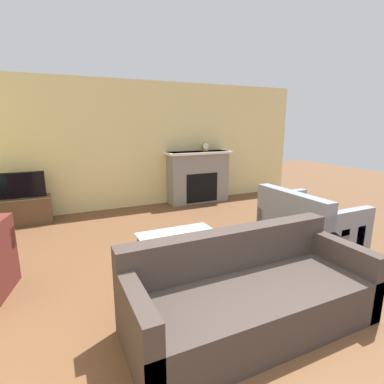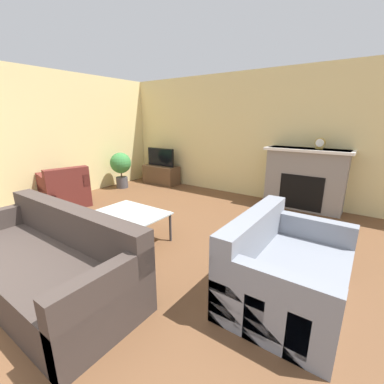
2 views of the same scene
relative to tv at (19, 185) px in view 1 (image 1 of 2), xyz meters
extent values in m
cube|color=beige|center=(1.95, 0.34, 0.62)|extent=(8.81, 0.06, 2.70)
cube|color=gray|center=(3.64, 0.09, -0.14)|extent=(1.42, 0.43, 1.18)
cube|color=black|center=(3.64, -0.13, -0.36)|extent=(0.78, 0.01, 0.66)
cube|color=white|center=(3.64, 0.06, 0.43)|extent=(1.54, 0.49, 0.05)
cube|color=brown|center=(0.00, 0.00, -0.48)|extent=(1.00, 0.45, 0.49)
cube|color=black|center=(0.00, 0.00, 0.00)|extent=(0.87, 0.05, 0.47)
cube|color=black|center=(0.00, -0.02, 0.00)|extent=(0.83, 0.01, 0.43)
cube|color=#3D332D|center=(2.09, -4.15, -0.52)|extent=(2.26, 0.93, 0.42)
cube|color=#3D332D|center=(2.09, -3.78, -0.11)|extent=(2.26, 0.20, 0.40)
cube|color=#3D332D|center=(1.03, -4.15, -0.40)|extent=(0.14, 0.93, 0.66)
cube|color=#3D332D|center=(3.15, -4.15, -0.40)|extent=(0.14, 0.93, 0.66)
cube|color=gray|center=(4.17, -2.82, -0.52)|extent=(0.98, 1.41, 0.42)
cube|color=gray|center=(3.78, -2.82, -0.11)|extent=(0.20, 1.41, 0.40)
cube|color=gray|center=(4.17, -3.45, -0.40)|extent=(0.98, 0.14, 0.66)
cube|color=gray|center=(4.17, -2.19, -0.40)|extent=(0.98, 0.14, 0.66)
cylinder|color=#333338|center=(1.50, -3.15, -0.52)|extent=(0.04, 0.04, 0.42)
cylinder|color=#333338|center=(2.42, -3.15, -0.52)|extent=(0.04, 0.04, 0.42)
cylinder|color=#333338|center=(1.50, -2.52, -0.52)|extent=(0.04, 0.04, 0.42)
cylinder|color=#333338|center=(2.42, -2.52, -0.52)|extent=(0.04, 0.04, 0.42)
cube|color=silver|center=(1.96, -2.84, -0.30)|extent=(1.00, 0.71, 0.02)
cube|color=#B79338|center=(3.83, 0.09, 0.47)|extent=(0.12, 0.07, 0.03)
cylinder|color=#B79338|center=(3.83, 0.09, 0.57)|extent=(0.17, 0.07, 0.17)
cylinder|color=white|center=(3.83, 0.05, 0.57)|extent=(0.14, 0.00, 0.14)
camera|label=1|loc=(0.58, -6.09, 1.09)|focal=28.00mm
camera|label=2|loc=(4.64, -5.14, 1.00)|focal=24.00mm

